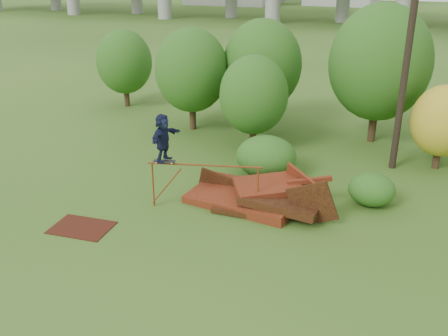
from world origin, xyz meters
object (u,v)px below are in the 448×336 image
at_px(flat_plate, 82,227).
at_px(utility_pole, 408,50).
at_px(skater, 163,138).
at_px(scrap_pile, 258,196).

height_order(flat_plate, utility_pole, utility_pole).
xyz_separation_m(skater, utility_pole, (7.10, 7.07, 2.38)).
distance_m(flat_plate, utility_pole, 13.99).
relative_size(skater, utility_pole, 0.17).
bearing_deg(skater, utility_pole, -41.41).
xyz_separation_m(skater, flat_plate, (-1.79, -2.52, -2.59)).
height_order(scrap_pile, flat_plate, scrap_pile).
relative_size(scrap_pile, skater, 3.36).
bearing_deg(flat_plate, utility_pole, 47.19).
bearing_deg(utility_pole, scrap_pile, -125.97).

